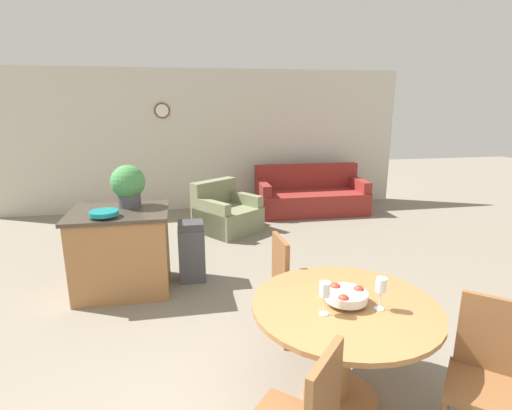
# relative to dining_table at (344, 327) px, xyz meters

# --- Properties ---
(wall_back) EXTENTS (8.00, 0.09, 2.70)m
(wall_back) POSITION_rel_dining_table_xyz_m (-0.63, 5.63, 0.75)
(wall_back) COLOR beige
(wall_back) RESTS_ON ground_plane
(dining_table) EXTENTS (1.27, 1.27, 0.77)m
(dining_table) POSITION_rel_dining_table_xyz_m (0.00, 0.00, 0.00)
(dining_table) COLOR #9E6B3D
(dining_table) RESTS_ON ground_plane
(dining_chair_near_right) EXTENTS (0.59, 0.59, 0.96)m
(dining_chair_near_right) POSITION_rel_dining_table_xyz_m (0.70, -0.52, -0.06)
(dining_chair_near_right) COLOR brown
(dining_chair_near_right) RESTS_ON ground_plane
(dining_chair_far_side) EXTENTS (0.44, 0.44, 0.96)m
(dining_chair_far_side) POSITION_rel_dining_table_xyz_m (-0.13, 0.86, -0.06)
(dining_chair_far_side) COLOR brown
(dining_chair_far_side) RESTS_ON ground_plane
(fruit_bowl) EXTENTS (0.29, 0.29, 0.12)m
(fruit_bowl) POSITION_rel_dining_table_xyz_m (-0.00, 0.00, 0.24)
(fruit_bowl) COLOR silver
(fruit_bowl) RESTS_ON dining_table
(wine_glass_left) EXTENTS (0.07, 0.07, 0.22)m
(wine_glass_left) POSITION_rel_dining_table_xyz_m (-0.19, -0.10, 0.34)
(wine_glass_left) COLOR silver
(wine_glass_left) RESTS_ON dining_table
(wine_glass_right) EXTENTS (0.07, 0.07, 0.22)m
(wine_glass_right) POSITION_rel_dining_table_xyz_m (0.19, -0.11, 0.34)
(wine_glass_right) COLOR silver
(wine_glass_right) RESTS_ON dining_table
(kitchen_island) EXTENTS (1.06, 0.84, 0.93)m
(kitchen_island) POSITION_rel_dining_table_xyz_m (-1.75, 2.13, -0.13)
(kitchen_island) COLOR #9E6B3D
(kitchen_island) RESTS_ON ground_plane
(teal_bowl) EXTENTS (0.29, 0.29, 0.07)m
(teal_bowl) POSITION_rel_dining_table_xyz_m (-1.86, 1.89, 0.38)
(teal_bowl) COLOR #147A7F
(teal_bowl) RESTS_ON kitchen_island
(potted_plant) EXTENTS (0.38, 0.38, 0.48)m
(potted_plant) POSITION_rel_dining_table_xyz_m (-1.65, 2.31, 0.59)
(potted_plant) COLOR #4C4C51
(potted_plant) RESTS_ON kitchen_island
(trash_bin) EXTENTS (0.31, 0.27, 0.73)m
(trash_bin) POSITION_rel_dining_table_xyz_m (-0.98, 2.24, -0.23)
(trash_bin) COLOR #47474C
(trash_bin) RESTS_ON ground_plane
(couch) EXTENTS (2.08, 0.97, 0.89)m
(couch) POSITION_rel_dining_table_xyz_m (1.39, 4.93, -0.30)
(couch) COLOR maroon
(couch) RESTS_ON ground_plane
(armchair) EXTENTS (1.21, 1.21, 0.81)m
(armchair) POSITION_rel_dining_table_xyz_m (-0.36, 4.07, -0.32)
(armchair) COLOR #7A7F5B
(armchair) RESTS_ON ground_plane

